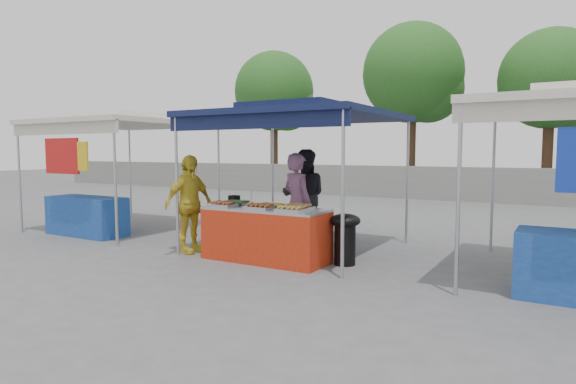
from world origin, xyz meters
The scene contains 23 objects.
ground_plane centered at (0.00, 0.00, 0.00)m, with size 80.00×80.00×0.00m, color #535356.
back_wall centered at (0.00, 11.00, 0.60)m, with size 40.00×0.25×1.20m, color slate.
main_canopy centered at (0.00, 0.97, 2.37)m, with size 3.20×3.20×2.57m.
neighbor_stall_left centered at (-4.50, 0.57, 1.60)m, with size 3.20×3.20×2.57m.
tree_0 centered at (-8.07, 13.39, 4.44)m, with size 3.79×3.78×6.49m.
tree_1 centered at (-1.32, 13.12, 4.71)m, with size 4.01×4.01×6.89m.
tree_2 centered at (3.58, 13.20, 4.15)m, with size 3.58×3.53×6.07m.
vendor_table centered at (0.00, -0.10, 0.43)m, with size 2.00×0.80×0.85m.
food_tray_fl centered at (-0.67, -0.34, 0.88)m, with size 0.42×0.30×0.07m.
food_tray_fm centered at (0.04, -0.34, 0.88)m, with size 0.42×0.30×0.07m.
food_tray_fr centered at (0.60, -0.34, 0.88)m, with size 0.42×0.30×0.07m.
food_tray_bl centered at (-0.64, 0.00, 0.88)m, with size 0.42×0.30×0.07m.
food_tray_bm centered at (0.05, 0.00, 0.88)m, with size 0.42×0.30×0.07m.
food_tray_br centered at (0.57, -0.05, 0.88)m, with size 0.42×0.30×0.07m.
cooking_pot centered at (-0.88, 0.25, 0.91)m, with size 0.21×0.21×0.12m, color black.
skewer_cup centered at (-0.15, -0.29, 0.90)m, with size 0.08×0.08×0.10m, color #AEAEB5.
wok_burner centered at (1.20, 0.28, 0.47)m, with size 0.47×0.47×0.80m.
crate_left centered at (-0.55, 0.67, 0.15)m, with size 0.51×0.36×0.31m, color #122E97.
crate_right centered at (0.20, 0.54, 0.15)m, with size 0.51×0.36×0.31m, color #122E97.
crate_stacked centered at (0.20, 0.54, 0.46)m, with size 0.51×0.36×0.31m, color #122E97.
vendor_woman centered at (0.15, 0.65, 0.86)m, with size 0.63×0.41×1.72m, color #7F5174.
helper_man centered at (-0.25, 1.65, 0.89)m, with size 0.87×0.68×1.78m, color black.
customer_person centered at (-1.48, -0.24, 0.84)m, with size 0.99×0.41×1.68m, color gold.
Camera 1 is at (4.12, -6.45, 1.74)m, focal length 30.00 mm.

